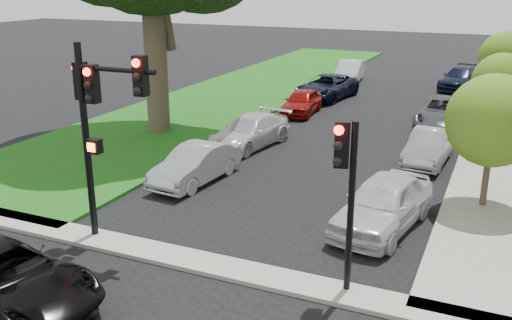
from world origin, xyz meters
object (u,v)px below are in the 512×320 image
at_px(car_parked_6, 250,131).
at_px(traffic_signal_main, 97,108).
at_px(car_parked_5, 195,164).
at_px(small_tree_a, 493,121).
at_px(traffic_signal_secondary, 346,176).
at_px(car_parked_7, 302,102).
at_px(car_parked_4, 461,78).
at_px(small_tree_b, 502,82).
at_px(small_tree_c, 506,58).
at_px(car_parked_9, 350,71).
at_px(car_parked_1, 429,147).
at_px(car_parked_0, 383,203).
at_px(car_parked_8, 327,87).
at_px(car_parked_2, 445,113).

bearing_deg(car_parked_6, traffic_signal_main, -79.33).
xyz_separation_m(car_parked_5, car_parked_6, (-0.12, 4.95, 0.00)).
relative_size(small_tree_a, traffic_signal_secondary, 1.04).
bearing_deg(small_tree_a, car_parked_7, 134.19).
xyz_separation_m(traffic_signal_secondary, car_parked_4, (0.13, 27.87, -2.20)).
xyz_separation_m(small_tree_b, small_tree_c, (0.00, 6.22, 0.29)).
bearing_deg(traffic_signal_main, small_tree_b, 58.79).
bearing_deg(small_tree_b, car_parked_5, -132.19).
bearing_deg(car_parked_4, car_parked_9, -169.11).
height_order(car_parked_1, car_parked_5, car_parked_5).
distance_m(car_parked_0, car_parked_4, 23.89).
bearing_deg(small_tree_c, car_parked_8, -175.85).
bearing_deg(car_parked_6, car_parked_7, 99.67).
bearing_deg(car_parked_0, car_parked_4, 99.41).
bearing_deg(car_parked_4, small_tree_c, -56.89).
relative_size(small_tree_b, car_parked_9, 0.88).
xyz_separation_m(small_tree_a, traffic_signal_secondary, (-2.75, -6.85, 0.02)).
bearing_deg(car_parked_7, small_tree_c, 24.29).
bearing_deg(small_tree_c, car_parked_6, -129.35).
bearing_deg(small_tree_a, car_parked_8, 124.00).
height_order(traffic_signal_secondary, car_parked_9, traffic_signal_secondary).
distance_m(car_parked_1, car_parked_4, 16.95).
height_order(small_tree_a, car_parked_4, small_tree_a).
relative_size(small_tree_c, car_parked_5, 1.07).
xyz_separation_m(traffic_signal_secondary, car_parked_8, (-7.02, 21.34, -2.20)).
distance_m(car_parked_2, car_parked_4, 10.79).
height_order(small_tree_c, car_parked_8, small_tree_c).
bearing_deg(small_tree_b, traffic_signal_secondary, -99.87).
distance_m(car_parked_0, car_parked_5, 7.12).
bearing_deg(car_parked_4, car_parked_0, -81.18).
height_order(small_tree_b, car_parked_5, small_tree_b).
relative_size(car_parked_8, car_parked_9, 1.16).
relative_size(car_parked_7, car_parked_9, 0.87).
distance_m(car_parked_5, car_parked_9, 22.43).
bearing_deg(small_tree_c, traffic_signal_main, -113.50).
height_order(small_tree_a, car_parked_0, small_tree_a).
bearing_deg(car_parked_1, car_parked_6, -170.72).
xyz_separation_m(traffic_signal_main, car_parked_5, (-0.09, 5.14, -3.13)).
height_order(small_tree_b, small_tree_c, small_tree_c).
relative_size(small_tree_b, car_parked_6, 0.85).
xyz_separation_m(small_tree_b, car_parked_4, (-2.63, 12.04, -1.90)).
bearing_deg(small_tree_a, car_parked_6, 161.40).
relative_size(traffic_signal_secondary, car_parked_4, 0.85).
xyz_separation_m(small_tree_a, car_parked_4, (-2.63, 21.02, -2.18)).
xyz_separation_m(small_tree_a, car_parked_1, (-2.29, 4.08, -2.23)).
height_order(traffic_signal_secondary, car_parked_1, traffic_signal_secondary).
bearing_deg(car_parked_9, car_parked_1, -72.06).
height_order(car_parked_5, car_parked_8, car_parked_8).
xyz_separation_m(car_parked_4, car_parked_8, (-7.15, -6.53, 0.01)).
bearing_deg(small_tree_c, car_parked_9, 150.98).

